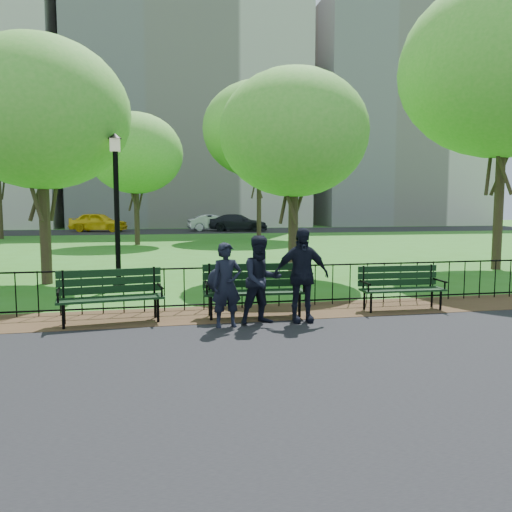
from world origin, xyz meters
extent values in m
plane|color=#316C1C|center=(0.00, 0.00, 0.00)|extent=(120.00, 120.00, 0.00)
cube|color=black|center=(0.00, -3.40, 0.01)|extent=(60.00, 9.20, 0.01)
cube|color=#372716|center=(0.00, 1.50, 0.01)|extent=(60.00, 1.60, 0.01)
cube|color=black|center=(0.00, 35.00, 0.01)|extent=(70.00, 9.00, 0.01)
cylinder|color=black|center=(0.00, 2.00, 0.88)|extent=(24.00, 0.04, 0.04)
cylinder|color=black|center=(0.00, 2.00, 0.12)|extent=(24.00, 0.04, 0.04)
cylinder|color=black|center=(0.00, 2.00, 0.45)|extent=(0.02, 0.02, 0.90)
cube|color=beige|center=(2.00, 48.00, 15.00)|extent=(24.00, 15.00, 30.00)
cube|color=beige|center=(26.00, 48.00, 12.00)|extent=(20.00, 15.00, 24.00)
cube|color=black|center=(-0.11, 1.14, 0.49)|extent=(1.98, 0.62, 0.04)
cube|color=black|center=(-0.10, 1.42, 0.86)|extent=(1.95, 0.13, 0.49)
cylinder|color=black|center=(-0.97, 0.99, 0.24)|extent=(0.05, 0.05, 0.49)
cylinder|color=black|center=(0.73, 0.90, 0.24)|extent=(0.05, 0.05, 0.49)
cylinder|color=black|center=(-0.95, 1.38, 0.24)|extent=(0.05, 0.05, 0.49)
cylinder|color=black|center=(0.74, 1.29, 0.24)|extent=(0.05, 0.05, 0.49)
cylinder|color=black|center=(-1.03, 1.19, 0.68)|extent=(0.07, 0.61, 0.04)
cylinder|color=black|center=(0.81, 1.10, 0.68)|extent=(0.07, 0.61, 0.04)
ellipsoid|color=black|center=(-0.80, 1.07, 0.75)|extent=(0.45, 0.32, 0.48)
cube|color=black|center=(-2.77, 1.12, 0.47)|extent=(1.93, 0.75, 0.04)
cube|color=black|center=(-2.81, 1.39, 0.83)|extent=(1.87, 0.29, 0.47)
cylinder|color=black|center=(-3.55, 0.82, 0.23)|extent=(0.05, 0.05, 0.47)
cylinder|color=black|center=(-1.94, 1.04, 0.23)|extent=(0.05, 0.05, 0.47)
cylinder|color=black|center=(-3.60, 1.19, 0.23)|extent=(0.05, 0.05, 0.47)
cylinder|color=black|center=(-1.99, 1.41, 0.23)|extent=(0.05, 0.05, 0.47)
cylinder|color=black|center=(-3.65, 1.00, 0.66)|extent=(0.12, 0.58, 0.04)
cylinder|color=black|center=(-1.89, 1.23, 0.66)|extent=(0.12, 0.58, 0.04)
cube|color=black|center=(2.99, 1.13, 0.43)|extent=(1.75, 0.52, 0.04)
cube|color=black|center=(3.00, 1.38, 0.77)|extent=(1.74, 0.09, 0.43)
cylinder|color=black|center=(2.23, 0.98, 0.22)|extent=(0.05, 0.05, 0.43)
cylinder|color=black|center=(3.74, 0.93, 0.22)|extent=(0.05, 0.05, 0.43)
cylinder|color=black|center=(2.24, 1.33, 0.22)|extent=(0.05, 0.05, 0.43)
cylinder|color=black|center=(3.75, 1.28, 0.22)|extent=(0.05, 0.05, 0.43)
cylinder|color=black|center=(2.17, 1.15, 0.61)|extent=(0.06, 0.54, 0.04)
cylinder|color=black|center=(3.81, 1.10, 0.61)|extent=(0.06, 0.54, 0.04)
cylinder|color=black|center=(-2.90, 5.13, 0.09)|extent=(0.31, 0.31, 0.18)
cylinder|color=black|center=(-2.90, 5.13, 1.79)|extent=(0.13, 0.13, 3.57)
cube|color=beige|center=(-2.90, 5.13, 3.68)|extent=(0.25, 0.25, 0.33)
cone|color=black|center=(-2.90, 5.13, 3.91)|extent=(0.36, 0.36, 0.13)
cylinder|color=#2D2116|center=(-4.90, 6.41, 1.41)|extent=(0.29, 0.29, 2.83)
ellipsoid|color=green|center=(-4.90, 6.41, 4.62)|extent=(4.76, 4.76, 4.05)
cylinder|color=#2D2116|center=(2.15, 6.38, 1.32)|extent=(0.29, 0.29, 2.63)
ellipsoid|color=green|center=(2.15, 6.38, 4.30)|extent=(4.44, 4.44, 3.77)
cylinder|color=#2D2116|center=(9.45, 6.75, 2.04)|extent=(0.32, 0.32, 4.09)
ellipsoid|color=green|center=(9.45, 6.75, 6.67)|extent=(6.88, 6.88, 5.85)
cylinder|color=#2D2116|center=(-2.87, 20.32, 1.54)|extent=(0.29, 0.29, 3.08)
ellipsoid|color=green|center=(-2.87, 20.32, 5.02)|extent=(5.19, 5.19, 4.41)
cylinder|color=#2D2116|center=(4.77, 23.66, 2.15)|extent=(0.30, 0.30, 4.30)
ellipsoid|color=green|center=(4.77, 23.66, 7.02)|extent=(7.24, 7.24, 6.16)
cylinder|color=#2D2116|center=(-11.78, 27.20, 2.10)|extent=(0.32, 0.32, 4.21)
imported|color=black|center=(-0.75, 0.45, 0.76)|extent=(0.59, 0.43, 1.50)
imported|color=black|center=(-0.10, 0.57, 0.82)|extent=(0.85, 0.57, 1.61)
imported|color=black|center=(0.66, 0.59, 0.88)|extent=(1.04, 0.48, 1.74)
imported|color=yellow|center=(-6.47, 35.40, 0.81)|extent=(5.05, 3.15, 1.61)
imported|color=#AFB1B7|center=(3.04, 34.85, 0.71)|extent=(4.37, 1.85, 1.40)
imported|color=black|center=(5.13, 33.84, 0.73)|extent=(5.34, 3.41, 1.44)
camera|label=1|loc=(-2.00, -8.15, 2.14)|focal=35.00mm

